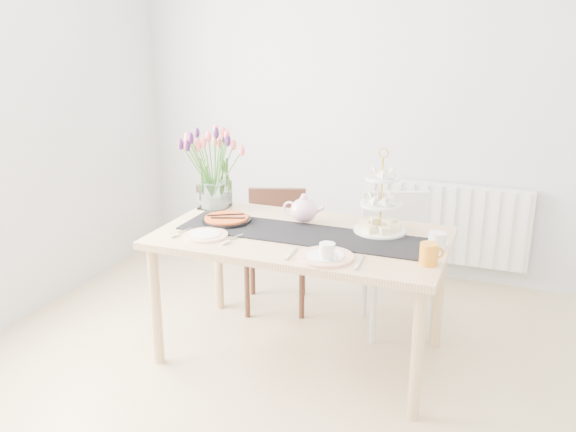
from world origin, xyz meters
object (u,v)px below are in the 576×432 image
(radiator, at_px, (446,223))
(chair_white, at_px, (397,251))
(tulip_vase, at_px, (213,156))
(mug_white, at_px, (327,252))
(dining_table, at_px, (301,247))
(mug_orange, at_px, (429,254))
(plate_right, at_px, (325,257))
(cream_jug, at_px, (437,241))
(teapot, at_px, (304,210))
(plate_left, at_px, (206,235))
(cake_stand, at_px, (381,212))
(tart_tin, at_px, (227,220))
(chair_brown, at_px, (277,240))

(radiator, height_order, chair_white, chair_white)
(tulip_vase, relative_size, mug_white, 6.51)
(dining_table, bearing_deg, mug_orange, -14.89)
(mug_white, distance_m, plate_right, 0.06)
(radiator, bearing_deg, cream_jug, -85.61)
(teapot, bearing_deg, radiator, 62.98)
(chair_white, relative_size, tulip_vase, 1.39)
(plate_left, bearing_deg, radiator, 56.03)
(teapot, bearing_deg, mug_orange, -24.40)
(cake_stand, bearing_deg, mug_orange, -49.24)
(dining_table, distance_m, mug_orange, 0.76)
(tart_tin, distance_m, plate_right, 0.79)
(cake_stand, relative_size, teapot, 1.70)
(tulip_vase, height_order, teapot, tulip_vase)
(radiator, xyz_separation_m, teapot, (-0.68, -1.23, 0.38))
(radiator, relative_size, plate_right, 4.19)
(chair_white, height_order, plate_right, chair_white)
(cream_jug, height_order, tart_tin, cream_jug)
(chair_white, relative_size, mug_white, 9.05)
(cake_stand, distance_m, mug_white, 0.54)
(mug_orange, bearing_deg, chair_white, 73.48)
(mug_white, relative_size, mug_orange, 0.87)
(chair_white, bearing_deg, plate_right, -124.99)
(cake_stand, distance_m, tart_tin, 0.90)
(tart_tin, bearing_deg, tulip_vase, 130.11)
(dining_table, distance_m, plate_left, 0.54)
(mug_orange, xyz_separation_m, plate_right, (-0.49, -0.10, -0.05))
(cake_stand, bearing_deg, cream_jug, -24.23)
(radiator, height_order, teapot, teapot)
(mug_white, bearing_deg, mug_orange, 46.65)
(cake_stand, xyz_separation_m, mug_orange, (0.33, -0.38, -0.07))
(radiator, height_order, mug_white, mug_white)
(dining_table, distance_m, mug_white, 0.44)
(cake_stand, relative_size, mug_orange, 3.97)
(chair_brown, height_order, cream_jug, cream_jug)
(radiator, bearing_deg, chair_white, -103.48)
(dining_table, distance_m, cream_jug, 0.75)
(cream_jug, xyz_separation_m, mug_orange, (-0.01, -0.23, 0.01))
(chair_brown, relative_size, mug_white, 8.38)
(chair_white, height_order, mug_orange, mug_orange)
(cake_stand, bearing_deg, dining_table, -154.98)
(chair_white, bearing_deg, cream_jug, -84.08)
(plate_right, bearing_deg, plate_left, 173.97)
(tart_tin, distance_m, mug_orange, 1.23)
(radiator, relative_size, teapot, 4.75)
(radiator, height_order, dining_table, same)
(chair_brown, height_order, cake_stand, cake_stand)
(tart_tin, bearing_deg, dining_table, -4.56)
(mug_white, bearing_deg, tulip_vase, 177.10)
(dining_table, xyz_separation_m, cake_stand, (0.40, 0.19, 0.20))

